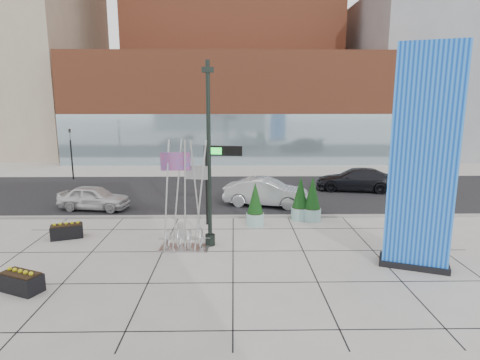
{
  "coord_description": "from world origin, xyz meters",
  "views": [
    {
      "loc": [
        1.04,
        -17.15,
        6.33
      ],
      "look_at": [
        1.34,
        2.0,
        2.5
      ],
      "focal_mm": 30.0,
      "sensor_mm": 36.0,
      "label": 1
    }
  ],
  "objects_px": {
    "car_white_west": "(94,198)",
    "public_art_sculpture": "(184,221)",
    "concrete_bollard": "(180,229)",
    "overhead_street_sign": "(220,157)",
    "car_silver_mid": "(266,192)",
    "blue_pylon": "(422,163)",
    "lamp_post": "(209,173)"
  },
  "relations": [
    {
      "from": "overhead_street_sign",
      "to": "car_silver_mid",
      "type": "xyz_separation_m",
      "value": [
        2.66,
        3.68,
        -2.68
      ]
    },
    {
      "from": "lamp_post",
      "to": "car_white_west",
      "type": "xyz_separation_m",
      "value": [
        -7.15,
        6.03,
        -2.55
      ]
    },
    {
      "from": "blue_pylon",
      "to": "public_art_sculpture",
      "type": "bearing_deg",
      "value": -170.39
    },
    {
      "from": "lamp_post",
      "to": "concrete_bollard",
      "type": "relative_size",
      "value": 12.41
    },
    {
      "from": "public_art_sculpture",
      "to": "concrete_bollard",
      "type": "relative_size",
      "value": 7.46
    },
    {
      "from": "car_white_west",
      "to": "public_art_sculpture",
      "type": "bearing_deg",
      "value": -127.8
    },
    {
      "from": "public_art_sculpture",
      "to": "lamp_post",
      "type": "bearing_deg",
      "value": 24.65
    },
    {
      "from": "public_art_sculpture",
      "to": "concrete_bollard",
      "type": "distance_m",
      "value": 1.96
    },
    {
      "from": "blue_pylon",
      "to": "concrete_bollard",
      "type": "bearing_deg",
      "value": -179.09
    },
    {
      "from": "lamp_post",
      "to": "overhead_street_sign",
      "type": "xyz_separation_m",
      "value": [
        0.36,
        3.03,
        0.26
      ]
    },
    {
      "from": "overhead_street_sign",
      "to": "car_white_west",
      "type": "distance_m",
      "value": 8.56
    },
    {
      "from": "overhead_street_sign",
      "to": "car_silver_mid",
      "type": "height_order",
      "value": "overhead_street_sign"
    },
    {
      "from": "car_silver_mid",
      "to": "car_white_west",
      "type": "bearing_deg",
      "value": 108.6
    },
    {
      "from": "car_silver_mid",
      "to": "blue_pylon",
      "type": "bearing_deg",
      "value": -136.46
    },
    {
      "from": "public_art_sculpture",
      "to": "concrete_bollard",
      "type": "bearing_deg",
      "value": 107.81
    },
    {
      "from": "concrete_bollard",
      "to": "overhead_street_sign",
      "type": "bearing_deg",
      "value": 43.69
    },
    {
      "from": "car_white_west",
      "to": "car_silver_mid",
      "type": "height_order",
      "value": "car_silver_mid"
    },
    {
      "from": "overhead_street_sign",
      "to": "public_art_sculpture",
      "type": "bearing_deg",
      "value": -104.2
    },
    {
      "from": "lamp_post",
      "to": "car_silver_mid",
      "type": "distance_m",
      "value": 7.75
    },
    {
      "from": "concrete_bollard",
      "to": "overhead_street_sign",
      "type": "xyz_separation_m",
      "value": [
        1.85,
        1.76,
        3.19
      ]
    },
    {
      "from": "lamp_post",
      "to": "car_silver_mid",
      "type": "height_order",
      "value": "lamp_post"
    },
    {
      "from": "car_silver_mid",
      "to": "overhead_street_sign",
      "type": "bearing_deg",
      "value": 158.94
    },
    {
      "from": "lamp_post",
      "to": "car_silver_mid",
      "type": "bearing_deg",
      "value": 65.77
    },
    {
      "from": "concrete_bollard",
      "to": "car_white_west",
      "type": "relative_size",
      "value": 0.16
    },
    {
      "from": "car_white_west",
      "to": "lamp_post",
      "type": "bearing_deg",
      "value": -121.31
    },
    {
      "from": "public_art_sculpture",
      "to": "overhead_street_sign",
      "type": "distance_m",
      "value": 4.35
    },
    {
      "from": "blue_pylon",
      "to": "car_white_west",
      "type": "distance_m",
      "value": 17.68
    },
    {
      "from": "public_art_sculpture",
      "to": "blue_pylon",
      "type": "bearing_deg",
      "value": -8.55
    },
    {
      "from": "lamp_post",
      "to": "concrete_bollard",
      "type": "distance_m",
      "value": 3.52
    },
    {
      "from": "public_art_sculpture",
      "to": "overhead_street_sign",
      "type": "height_order",
      "value": "public_art_sculpture"
    },
    {
      "from": "blue_pylon",
      "to": "public_art_sculpture",
      "type": "height_order",
      "value": "blue_pylon"
    },
    {
      "from": "public_art_sculpture",
      "to": "overhead_street_sign",
      "type": "xyz_separation_m",
      "value": [
        1.43,
        3.44,
        2.26
      ]
    }
  ]
}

